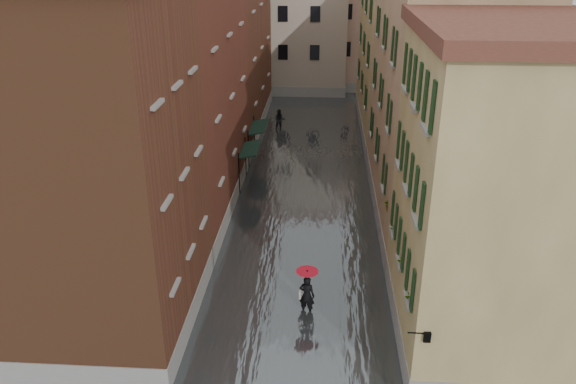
% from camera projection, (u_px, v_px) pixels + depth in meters
% --- Properties ---
extents(ground, '(120.00, 120.00, 0.00)m').
position_uv_depth(ground, '(296.00, 299.00, 24.32)').
color(ground, '#5E5E61').
rests_on(ground, ground).
extents(floodwater, '(10.00, 60.00, 0.20)m').
position_uv_depth(floodwater, '(307.00, 180.00, 36.11)').
color(floodwater, '#494F51').
rests_on(floodwater, ground).
extents(building_left_near, '(6.00, 8.00, 13.00)m').
position_uv_depth(building_left_near, '(101.00, 174.00, 20.24)').
color(building_left_near, brown).
rests_on(building_left_near, ground).
extents(building_left_mid, '(6.00, 14.00, 12.50)m').
position_uv_depth(building_left_mid, '(176.00, 101.00, 30.36)').
color(building_left_mid, '#5B251C').
rests_on(building_left_mid, ground).
extents(building_left_far, '(6.00, 16.00, 14.00)m').
position_uv_depth(building_left_far, '(223.00, 41.00, 43.70)').
color(building_left_far, brown).
rests_on(building_left_far, ground).
extents(building_right_near, '(6.00, 8.00, 11.50)m').
position_uv_depth(building_right_near, '(493.00, 203.00, 19.73)').
color(building_right_near, '#93824C').
rests_on(building_right_near, ground).
extents(building_right_mid, '(6.00, 14.00, 13.00)m').
position_uv_depth(building_right_mid, '(439.00, 101.00, 29.43)').
color(building_right_mid, tan).
rests_on(building_right_mid, ground).
extents(building_right_far, '(6.00, 16.00, 11.50)m').
position_uv_depth(building_right_far, '(403.00, 60.00, 43.39)').
color(building_right_far, '#93824C').
rests_on(building_right_far, ground).
extents(building_end_cream, '(12.00, 9.00, 13.00)m').
position_uv_depth(building_end_cream, '(286.00, 24.00, 56.41)').
color(building_end_cream, '#AF9E8B').
rests_on(building_end_cream, ground).
extents(building_end_pink, '(10.00, 9.00, 12.00)m').
position_uv_depth(building_end_pink, '(374.00, 27.00, 57.90)').
color(building_end_pink, tan).
rests_on(building_end_pink, ground).
extents(awning_near, '(1.09, 2.98, 2.80)m').
position_uv_depth(awning_near, '(249.00, 150.00, 34.29)').
color(awning_near, black).
rests_on(awning_near, ground).
extents(awning_far, '(1.09, 3.31, 2.80)m').
position_uv_depth(awning_far, '(258.00, 128.00, 38.37)').
color(awning_far, black).
rests_on(awning_far, ground).
extents(wall_lantern, '(0.71, 0.22, 0.35)m').
position_uv_depth(wall_lantern, '(426.00, 336.00, 17.37)').
color(wall_lantern, black).
rests_on(wall_lantern, ground).
extents(window_planters, '(0.59, 8.21, 0.84)m').
position_uv_depth(window_planters, '(401.00, 239.00, 21.95)').
color(window_planters, brown).
rests_on(window_planters, ground).
extents(pedestrian_main, '(0.94, 0.94, 2.06)m').
position_uv_depth(pedestrian_main, '(307.00, 289.00, 22.85)').
color(pedestrian_main, black).
rests_on(pedestrian_main, ground).
extents(pedestrian_far, '(0.97, 0.80, 1.83)m').
position_uv_depth(pedestrian_far, '(280.00, 120.00, 45.25)').
color(pedestrian_far, black).
rests_on(pedestrian_far, ground).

